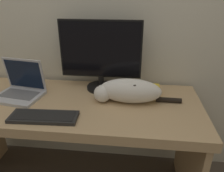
{
  "coord_description": "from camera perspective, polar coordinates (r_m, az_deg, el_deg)",
  "views": [
    {
      "loc": [
        0.4,
        -0.88,
        1.42
      ],
      "look_at": [
        0.26,
        0.3,
        0.88
      ],
      "focal_mm": 35.0,
      "sensor_mm": 36.0,
      "label": 1
    }
  ],
  "objects": [
    {
      "name": "wall_back",
      "position": [
        1.66,
        -7.9,
        20.24
      ],
      "size": [
        6.4,
        0.06,
        2.6
      ],
      "color": "beige",
      "rests_on": "ground_plane"
    },
    {
      "name": "desk",
      "position": [
        1.52,
        -9.87,
        -8.73
      ],
      "size": [
        1.66,
        0.67,
        0.74
      ],
      "color": "tan",
      "rests_on": "ground_plane"
    },
    {
      "name": "monitor",
      "position": [
        1.52,
        -3.0,
        8.12
      ],
      "size": [
        0.56,
        0.21,
        0.49
      ],
      "color": "black",
      "rests_on": "desk"
    },
    {
      "name": "laptop",
      "position": [
        1.6,
        -22.83,
        -0.79
      ],
      "size": [
        0.33,
        0.28,
        0.25
      ],
      "rotation": [
        0.0,
        0.0,
        -0.16
      ],
      "color": "#B7B7BC",
      "rests_on": "desk"
    },
    {
      "name": "external_keyboard",
      "position": [
        1.3,
        -17.39,
        -7.67
      ],
      "size": [
        0.39,
        0.15,
        0.02
      ],
      "rotation": [
        0.0,
        0.0,
        0.05
      ],
      "color": "black",
      "rests_on": "desk"
    },
    {
      "name": "cat",
      "position": [
        1.39,
        4.11,
        -1.19
      ],
      "size": [
        0.56,
        0.17,
        0.16
      ],
      "rotation": [
        0.0,
        0.0,
        -0.03
      ],
      "color": "silver",
      "rests_on": "desk"
    },
    {
      "name": "small_toy",
      "position": [
        1.53,
        10.98,
        -0.99
      ],
      "size": [
        0.07,
        0.07,
        0.07
      ],
      "color": "gold",
      "rests_on": "desk"
    }
  ]
}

